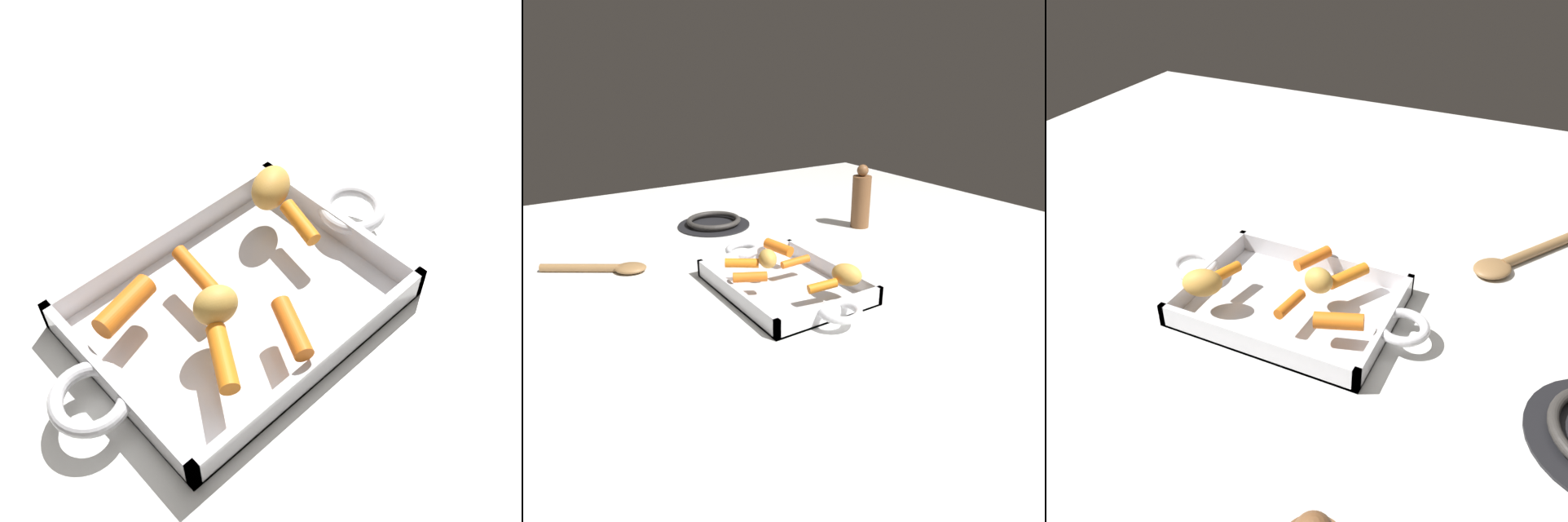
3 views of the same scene
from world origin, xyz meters
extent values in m
plane|color=silver|center=(0.00, 0.00, 0.00)|extent=(1.79, 1.79, 0.00)
cube|color=silver|center=(0.00, 0.00, 0.00)|extent=(0.29, 0.22, 0.01)
cube|color=silver|center=(0.00, 0.10, 0.02)|extent=(0.29, 0.01, 0.03)
cube|color=silver|center=(0.00, -0.10, 0.02)|extent=(0.29, 0.01, 0.03)
cube|color=silver|center=(0.14, 0.00, 0.02)|extent=(0.01, 0.22, 0.03)
cube|color=silver|center=(-0.14, 0.00, 0.02)|extent=(0.01, 0.22, 0.03)
torus|color=silver|center=(0.16, 0.00, 0.03)|extent=(0.07, 0.07, 0.01)
torus|color=silver|center=(-0.16, 0.00, 0.03)|extent=(0.07, 0.07, 0.01)
cylinder|color=orange|center=(0.10, 0.01, 0.04)|extent=(0.03, 0.05, 0.02)
cylinder|color=orange|center=(-0.02, 0.04, 0.04)|extent=(0.02, 0.06, 0.02)
cylinder|color=orange|center=(0.00, -0.07, 0.04)|extent=(0.04, 0.06, 0.02)
cylinder|color=orange|center=(-0.09, 0.05, 0.05)|extent=(0.07, 0.04, 0.03)
cylinder|color=orange|center=(-0.06, -0.05, 0.04)|extent=(0.05, 0.06, 0.02)
ellipsoid|color=gold|center=(-0.04, -0.01, 0.05)|extent=(0.05, 0.04, 0.04)
ellipsoid|color=gold|center=(0.10, 0.06, 0.05)|extent=(0.07, 0.06, 0.04)
cylinder|color=black|center=(-0.42, 0.05, 0.00)|extent=(0.18, 0.18, 0.01)
torus|color=#2D2B28|center=(-0.42, 0.05, 0.01)|extent=(0.14, 0.14, 0.01)
cylinder|color=olive|center=(-0.30, -0.30, 0.01)|extent=(0.10, 0.14, 0.02)
ellipsoid|color=olive|center=(-0.24, -0.21, 0.01)|extent=(0.08, 0.08, 0.02)
cylinder|color=brown|center=(-0.21, 0.37, 0.07)|extent=(0.05, 0.05, 0.13)
sphere|color=brown|center=(-0.21, 0.37, 0.15)|extent=(0.03, 0.03, 0.03)
camera|label=1|loc=(-0.25, -0.30, 0.51)|focal=45.49mm
camera|label=2|loc=(0.67, -0.44, 0.39)|focal=33.07mm
camera|label=3|loc=(-0.30, 0.56, 0.51)|focal=39.51mm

